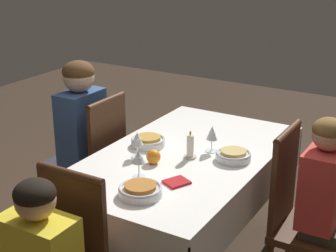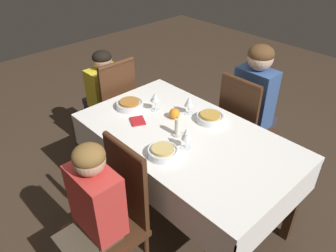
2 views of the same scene
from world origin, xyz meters
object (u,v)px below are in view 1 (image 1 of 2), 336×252
(person_child_red, at_px, (332,211))
(person_adult_denim, at_px, (76,138))
(napkin_red_folded, at_px, (177,182))
(bowl_east, at_px, (140,190))
(chair_south, at_px, (96,164))
(bowl_south, at_px, (149,141))
(orange_fruit, at_px, (153,157))
(wine_glass_east, at_px, (139,158))
(dining_table, at_px, (184,169))
(wine_glass_north, at_px, (212,134))
(bowl_north, at_px, (233,155))
(wine_glass_south, at_px, (137,140))
(chair_north, at_px, (300,213))
(candle_centerpiece, at_px, (190,148))

(person_child_red, bearing_deg, person_adult_denim, 91.66)
(napkin_red_folded, bearing_deg, bowl_east, -22.55)
(person_child_red, relative_size, napkin_red_folded, 7.34)
(chair_south, xyz_separation_m, bowl_south, (0.02, 0.40, 0.24))
(bowl_south, distance_m, napkin_red_folded, 0.51)
(bowl_east, distance_m, orange_fruit, 0.36)
(bowl_south, bearing_deg, wine_glass_east, 26.10)
(bowl_east, relative_size, napkin_red_folded, 1.43)
(dining_table, relative_size, wine_glass_north, 9.83)
(dining_table, height_order, napkin_red_folded, napkin_red_folded)
(bowl_north, bearing_deg, chair_south, -87.58)
(bowl_north, xyz_separation_m, wine_glass_north, (-0.05, -0.15, 0.08))
(person_adult_denim, bearing_deg, bowl_north, 92.08)
(napkin_red_folded, bearing_deg, person_child_red, 121.31)
(chair_south, xyz_separation_m, wine_glass_south, (0.19, 0.44, 0.32))
(person_adult_denim, relative_size, bowl_east, 5.68)
(bowl_north, relative_size, bowl_east, 0.93)
(chair_north, distance_m, candle_centerpiece, 0.66)
(person_child_red, xyz_separation_m, wine_glass_south, (0.23, -1.00, 0.25))
(wine_glass_north, height_order, napkin_red_folded, wine_glass_north)
(chair_north, distance_m, wine_glass_east, 0.88)
(chair_south, bearing_deg, wine_glass_north, 96.46)
(chair_south, bearing_deg, bowl_east, 51.90)
(bowl_south, bearing_deg, dining_table, 88.99)
(wine_glass_south, relative_size, wine_glass_north, 0.94)
(chair_north, relative_size, bowl_north, 5.06)
(bowl_north, bearing_deg, person_child_red, 90.84)
(bowl_north, relative_size, orange_fruit, 2.49)
(chair_north, xyz_separation_m, bowl_east, (0.60, -0.58, 0.24))
(orange_fruit, bearing_deg, person_child_red, 106.46)
(chair_north, height_order, orange_fruit, chair_north)
(wine_glass_south, xyz_separation_m, bowl_north, (-0.23, 0.46, -0.07))
(chair_north, distance_m, orange_fruit, 0.81)
(wine_glass_north, xyz_separation_m, napkin_red_folded, (0.44, 0.03, -0.10))
(chair_south, relative_size, wine_glass_east, 6.86)
(person_adult_denim, xyz_separation_m, wine_glass_east, (0.39, 0.74, 0.17))
(wine_glass_north, relative_size, napkin_red_folded, 1.05)
(chair_north, distance_m, bowl_south, 0.92)
(candle_centerpiece, bearing_deg, bowl_south, -96.74)
(wine_glass_north, bearing_deg, person_child_red, 86.75)
(wine_glass_east, xyz_separation_m, orange_fruit, (-0.18, -0.03, -0.06))
(wine_glass_south, distance_m, bowl_north, 0.52)
(chair_south, xyz_separation_m, wine_glass_east, (0.39, 0.59, 0.32))
(person_child_red, bearing_deg, bowl_east, 128.79)
(person_child_red, relative_size, orange_fruit, 13.76)
(candle_centerpiece, bearing_deg, bowl_north, 112.72)
(chair_south, height_order, bowl_east, chair_south)
(person_child_red, xyz_separation_m, wine_glass_north, (-0.04, -0.69, 0.26))
(person_adult_denim, relative_size, napkin_red_folded, 8.12)
(chair_south, xyz_separation_m, orange_fruit, (0.21, 0.56, 0.26))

